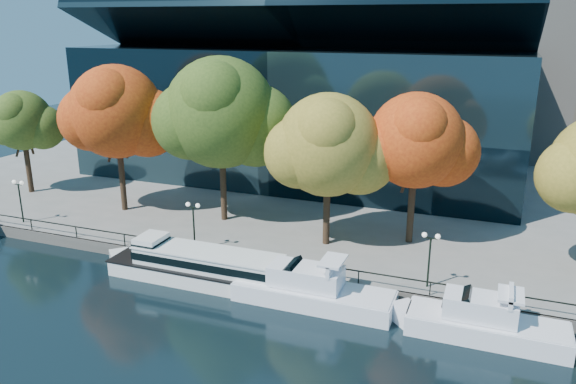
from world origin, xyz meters
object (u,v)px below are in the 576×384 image
at_px(tour_boat, 197,264).
at_px(lamp_2, 430,247).
at_px(cruiser_far, 479,321).
at_px(tree_1, 118,114).
at_px(tree_2, 222,115).
at_px(tree_3, 330,147).
at_px(lamp_1, 193,215).
at_px(tree_0, 23,122).
at_px(tree_4, 417,143).
at_px(cruiser_near, 307,289).
at_px(lamp_0, 19,191).

bearing_deg(tour_boat, lamp_2, 10.60).
xyz_separation_m(cruiser_far, tree_1, (-33.84, 10.24, 9.42)).
relative_size(tree_2, tree_3, 1.20).
height_order(lamp_1, lamp_2, same).
bearing_deg(tree_3, tree_1, 176.53).
bearing_deg(tree_0, lamp_2, -10.11).
bearing_deg(cruiser_far, tree_1, 163.15).
bearing_deg(tour_boat, tree_4, 37.78).
distance_m(cruiser_far, tree_4, 15.76).
bearing_deg(tree_4, cruiser_near, -114.91).
xyz_separation_m(cruiser_far, tree_2, (-23.27, 11.22, 9.75)).
height_order(tree_2, tree_4, tree_2).
bearing_deg(cruiser_near, lamp_0, 173.00).
xyz_separation_m(tree_4, lamp_0, (-34.47, -7.93, -5.59)).
bearing_deg(lamp_0, tour_boat, -8.78).
bearing_deg(lamp_1, cruiser_near, -18.14).
bearing_deg(tree_3, tour_boat, -133.57).
relative_size(tree_0, lamp_0, 2.73).
relative_size(tour_boat, tree_0, 1.47).
bearing_deg(tree_0, lamp_0, -49.70).
bearing_deg(cruiser_far, lamp_0, 174.53).
height_order(tree_0, tree_4, tree_4).
height_order(cruiser_far, lamp_0, lamp_0).
bearing_deg(lamp_2, tree_3, 150.29).
xyz_separation_m(tree_2, tree_4, (17.16, 0.60, -1.31)).
height_order(tour_boat, tree_4, tree_4).
height_order(tour_boat, lamp_0, lamp_0).
distance_m(tree_0, tree_2, 23.99).
height_order(tour_boat, lamp_1, lamp_1).
relative_size(tour_boat, tree_4, 1.28).
bearing_deg(tree_2, lamp_1, -83.06).
relative_size(tree_3, lamp_1, 3.13).
bearing_deg(tour_boat, tree_2, 105.47).
bearing_deg(lamp_0, tree_0, 130.30).
height_order(cruiser_far, tree_2, tree_2).
bearing_deg(tree_2, tree_3, -11.95).
height_order(tree_0, lamp_1, tree_0).
xyz_separation_m(tree_4, lamp_1, (-16.26, -7.93, -5.59)).
height_order(cruiser_near, tree_1, tree_1).
bearing_deg(tree_2, tour_boat, -74.53).
xyz_separation_m(tour_boat, lamp_0, (-20.21, 3.12, 2.68)).
relative_size(cruiser_far, lamp_2, 2.70).
bearing_deg(tree_1, tree_2, 5.28).
height_order(tree_2, tree_3, tree_2).
relative_size(cruiser_near, tree_2, 0.82).
xyz_separation_m(cruiser_far, tree_0, (-47.16, 11.64, 7.59)).
bearing_deg(cruiser_near, tree_4, 65.09).
xyz_separation_m(tree_0, tree_4, (41.05, 0.18, 0.85)).
bearing_deg(tree_1, tour_boat, -35.16).
relative_size(tree_1, lamp_2, 3.51).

